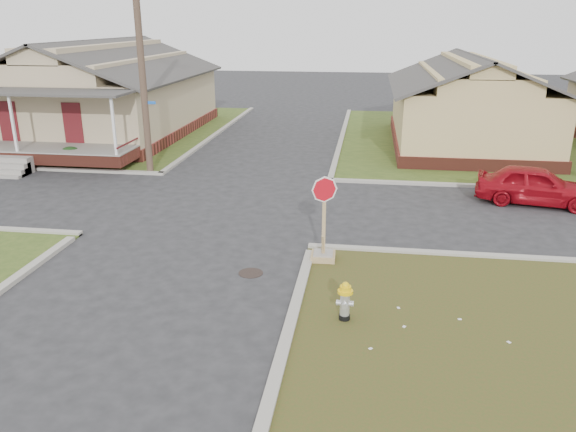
# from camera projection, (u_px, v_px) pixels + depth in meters

# --- Properties ---
(ground) EXTENTS (120.00, 120.00, 0.00)m
(ground) POSITION_uv_depth(u_px,v_px,m) (176.00, 261.00, 15.38)
(ground) COLOR #272729
(ground) RESTS_ON ground
(verge_far_left) EXTENTS (19.00, 19.00, 0.05)m
(verge_far_left) POSITION_uv_depth(u_px,v_px,m) (68.00, 129.00, 33.95)
(verge_far_left) COLOR #374D1B
(verge_far_left) RESTS_ON ground
(curbs) EXTENTS (80.00, 40.00, 0.12)m
(curbs) POSITION_uv_depth(u_px,v_px,m) (222.00, 205.00, 20.05)
(curbs) COLOR #A5A195
(curbs) RESTS_ON ground
(manhole) EXTENTS (0.64, 0.64, 0.01)m
(manhole) POSITION_uv_depth(u_px,v_px,m) (251.00, 273.00, 14.61)
(manhole) COLOR black
(manhole) RESTS_ON ground
(corner_house) EXTENTS (10.10, 15.50, 5.30)m
(corner_house) POSITION_uv_depth(u_px,v_px,m) (100.00, 94.00, 31.56)
(corner_house) COLOR maroon
(corner_house) RESTS_ON ground
(side_house_yellow) EXTENTS (7.60, 11.60, 4.70)m
(side_house_yellow) POSITION_uv_depth(u_px,v_px,m) (467.00, 104.00, 28.71)
(side_house_yellow) COLOR maroon
(side_house_yellow) RESTS_ON ground
(utility_pole) EXTENTS (1.80, 0.28, 9.00)m
(utility_pole) POSITION_uv_depth(u_px,v_px,m) (141.00, 61.00, 22.72)
(utility_pole) COLOR #423226
(utility_pole) RESTS_ON ground
(fire_hydrant) EXTENTS (0.33, 0.33, 0.90)m
(fire_hydrant) POSITION_uv_depth(u_px,v_px,m) (345.00, 299.00, 12.11)
(fire_hydrant) COLOR black
(fire_hydrant) RESTS_ON ground
(stop_sign) EXTENTS (0.67, 0.65, 2.35)m
(stop_sign) POSITION_uv_depth(u_px,v_px,m) (323.00, 242.00, 15.18)
(stop_sign) COLOR #9D8455
(stop_sign) RESTS_ON ground
(red_sedan) EXTENTS (4.30, 2.41, 1.38)m
(red_sedan) POSITION_uv_depth(u_px,v_px,m) (536.00, 185.00, 19.92)
(red_sedan) COLOR #9F0B16
(red_sedan) RESTS_ON ground
(hedge_right) EXTENTS (1.25, 1.02, 0.95)m
(hedge_right) POSITION_uv_depth(u_px,v_px,m) (71.00, 156.00, 24.95)
(hedge_right) COLOR #143814
(hedge_right) RESTS_ON verge_far_left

